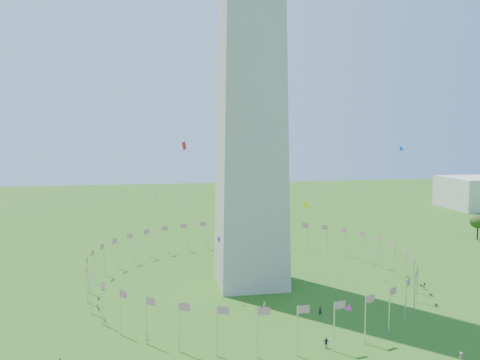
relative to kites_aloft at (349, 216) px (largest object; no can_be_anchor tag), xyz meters
name	(u,v)px	position (x,y,z in m)	size (l,w,h in m)	color
flag_ring	(250,267)	(-14.37, 27.60, -17.56)	(80.24, 80.24, 9.00)	silver
kites_aloft	(349,216)	(0.00, 0.00, 0.00)	(112.06, 74.14, 32.86)	yellow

